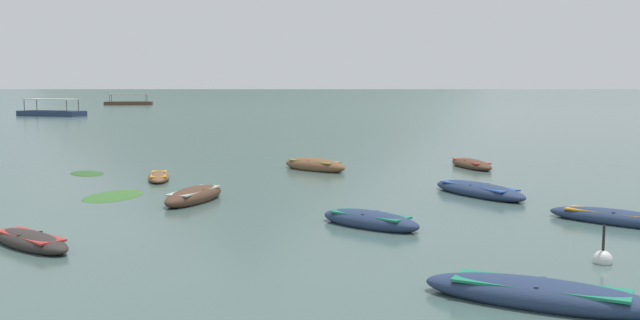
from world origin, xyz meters
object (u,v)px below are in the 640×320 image
at_px(rowboat_11, 30,241).
at_px(ferry_0, 129,103).
at_px(rowboat_8, 159,177).
at_px(rowboat_7, 194,196).
at_px(mooring_buoy, 603,259).
at_px(rowboat_0, 315,165).
at_px(rowboat_2, 471,164).
at_px(rowboat_3, 617,218).
at_px(rowboat_4, 370,220).
at_px(ferry_1, 52,113).
at_px(rowboat_5, 539,295).
at_px(rowboat_10, 479,190).

relative_size(rowboat_11, ferry_0, 0.30).
relative_size(rowboat_8, rowboat_11, 1.07).
height_order(rowboat_7, mooring_buoy, mooring_buoy).
bearing_deg(rowboat_0, rowboat_8, -153.20).
height_order(rowboat_2, rowboat_3, rowboat_2).
xyz_separation_m(rowboat_4, rowboat_7, (-5.83, 4.45, 0.02)).
distance_m(rowboat_2, ferry_1, 75.59).
distance_m(rowboat_11, ferry_0, 140.41).
height_order(rowboat_2, rowboat_8, rowboat_2).
bearing_deg(rowboat_0, ferry_0, 108.47).
height_order(rowboat_2, rowboat_4, rowboat_4).
bearing_deg(mooring_buoy, rowboat_7, 141.01).
xyz_separation_m(rowboat_5, mooring_buoy, (2.45, 3.02, -0.09)).
distance_m(rowboat_7, rowboat_8, 6.36).
bearing_deg(rowboat_3, rowboat_0, 123.50).
height_order(rowboat_0, rowboat_4, rowboat_0).
bearing_deg(rowboat_7, rowboat_5, -54.59).
bearing_deg(rowboat_4, rowboat_0, 96.39).
distance_m(rowboat_4, rowboat_5, 7.75).
distance_m(rowboat_2, ferry_0, 128.69).
distance_m(rowboat_4, rowboat_8, 13.24).
xyz_separation_m(rowboat_8, ferry_0, (-33.40, 123.75, 0.31)).
height_order(rowboat_2, rowboat_11, rowboat_2).
bearing_deg(rowboat_10, rowboat_0, 127.30).
xyz_separation_m(rowboat_2, ferry_0, (-48.03, 119.39, 0.27)).
distance_m(ferry_1, mooring_buoy, 91.11).
relative_size(rowboat_3, ferry_1, 0.37).
relative_size(rowboat_5, rowboat_11, 1.41).
height_order(rowboat_5, rowboat_10, rowboat_5).
bearing_deg(rowboat_0, ferry_1, 119.74).
bearing_deg(rowboat_10, rowboat_2, 78.83).
relative_size(rowboat_2, rowboat_4, 1.22).
relative_size(rowboat_4, rowboat_8, 0.96).
xyz_separation_m(rowboat_11, mooring_buoy, (13.81, -1.85, -0.05)).
height_order(ferry_1, mooring_buoy, ferry_1).
bearing_deg(rowboat_0, rowboat_10, -52.70).
relative_size(rowboat_0, rowboat_2, 0.92).
height_order(rowboat_10, rowboat_11, rowboat_10).
relative_size(rowboat_3, rowboat_8, 1.10).
xyz_separation_m(rowboat_10, mooring_buoy, (0.44, -10.05, -0.09)).
relative_size(rowboat_4, rowboat_11, 1.03).
xyz_separation_m(rowboat_0, rowboat_4, (1.54, -13.73, -0.05)).
bearing_deg(rowboat_10, rowboat_11, -148.47).
relative_size(rowboat_4, rowboat_10, 0.70).
distance_m(rowboat_10, rowboat_11, 15.68).
bearing_deg(rowboat_4, rowboat_2, 66.73).
distance_m(rowboat_5, mooring_buoy, 3.89).
height_order(rowboat_8, mooring_buoy, mooring_buoy).
distance_m(rowboat_8, rowboat_10, 13.66).
bearing_deg(rowboat_8, rowboat_5, -58.31).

